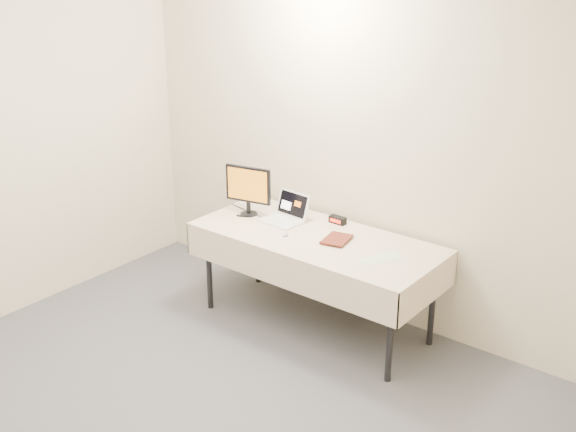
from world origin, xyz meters
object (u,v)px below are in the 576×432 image
Objects in this scene: laptop at (286,214)px; monitor at (248,187)px; table at (316,244)px; book at (326,224)px.

monitor is (-0.31, -0.09, 0.18)m from laptop.
table is at bearing -11.75° from laptop.
table is 7.95× the size of book.
table is 5.70× the size of laptop.
book is at bearing -8.56° from laptop.
monitor is (-0.67, 0.02, 0.29)m from table.
book is at bearing 1.73° from table.
table is 0.40m from laptop.
laptop reaches higher than table.
laptop is 1.39× the size of book.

